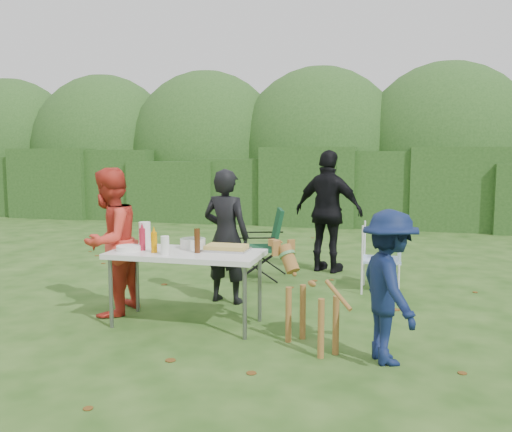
% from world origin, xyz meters
% --- Properties ---
extents(ground, '(80.00, 80.00, 0.00)m').
position_xyz_m(ground, '(0.00, 0.00, 0.00)').
color(ground, '#1E4211').
extents(hedge_row, '(22.00, 1.40, 1.70)m').
position_xyz_m(hedge_row, '(0.00, 8.00, 0.85)').
color(hedge_row, '#23471C').
rests_on(hedge_row, ground).
extents(shrub_backdrop, '(20.00, 2.60, 3.20)m').
position_xyz_m(shrub_backdrop, '(0.00, 9.60, 1.60)').
color(shrub_backdrop, '#3D6628').
rests_on(shrub_backdrop, ground).
extents(folding_table, '(1.50, 0.70, 0.74)m').
position_xyz_m(folding_table, '(0.01, 0.04, 0.69)').
color(folding_table, silver).
rests_on(folding_table, ground).
extents(person_cook, '(0.61, 0.46, 1.53)m').
position_xyz_m(person_cook, '(0.14, 0.93, 0.77)').
color(person_cook, black).
rests_on(person_cook, ground).
extents(person_red_jacket, '(0.63, 0.79, 1.56)m').
position_xyz_m(person_red_jacket, '(-0.90, 0.18, 0.78)').
color(person_red_jacket, red).
rests_on(person_red_jacket, ground).
extents(person_black_puffy, '(1.11, 0.73, 1.75)m').
position_xyz_m(person_black_puffy, '(1.08, 2.83, 0.88)').
color(person_black_puffy, black).
rests_on(person_black_puffy, ground).
extents(child, '(0.75, 0.93, 1.26)m').
position_xyz_m(child, '(1.97, -0.46, 0.63)').
color(child, '#0D1A3F').
rests_on(child, ground).
extents(dog, '(0.93, 0.90, 0.88)m').
position_xyz_m(dog, '(1.32, -0.31, 0.44)').
color(dog, '#94612E').
rests_on(dog, ground).
extents(camping_chair, '(0.76, 0.76, 0.97)m').
position_xyz_m(camping_chair, '(0.25, 2.12, 0.49)').
color(camping_chair, '#103C22').
rests_on(camping_chair, ground).
extents(lawn_chair, '(0.52, 0.52, 0.87)m').
position_xyz_m(lawn_chair, '(1.85, 1.88, 0.43)').
color(lawn_chair, '#60A0E8').
rests_on(lawn_chair, ground).
extents(food_tray, '(0.45, 0.30, 0.02)m').
position_xyz_m(food_tray, '(0.38, 0.19, 0.75)').
color(food_tray, '#B7B7BA').
rests_on(food_tray, folding_table).
extents(focaccia_bread, '(0.40, 0.26, 0.04)m').
position_xyz_m(focaccia_bread, '(0.38, 0.19, 0.78)').
color(focaccia_bread, tan).
rests_on(focaccia_bread, food_tray).
extents(mustard_bottle, '(0.06, 0.06, 0.20)m').
position_xyz_m(mustard_bottle, '(-0.27, -0.09, 0.84)').
color(mustard_bottle, orange).
rests_on(mustard_bottle, folding_table).
extents(ketchup_bottle, '(0.06, 0.06, 0.22)m').
position_xyz_m(ketchup_bottle, '(-0.44, -0.00, 0.85)').
color(ketchup_bottle, '#A61931').
rests_on(ketchup_bottle, folding_table).
extents(beer_bottle, '(0.06, 0.06, 0.24)m').
position_xyz_m(beer_bottle, '(0.14, -0.00, 0.86)').
color(beer_bottle, '#47230F').
rests_on(beer_bottle, folding_table).
extents(paper_towel_roll, '(0.12, 0.12, 0.26)m').
position_xyz_m(paper_towel_roll, '(-0.50, 0.18, 0.87)').
color(paper_towel_roll, white).
rests_on(paper_towel_roll, folding_table).
extents(cup_stack, '(0.08, 0.08, 0.18)m').
position_xyz_m(cup_stack, '(-0.12, -0.17, 0.83)').
color(cup_stack, white).
rests_on(cup_stack, folding_table).
extents(pasta_bowl, '(0.26, 0.26, 0.10)m').
position_xyz_m(pasta_bowl, '(0.01, 0.23, 0.79)').
color(pasta_bowl, silver).
rests_on(pasta_bowl, folding_table).
extents(plate_stack, '(0.24, 0.24, 0.05)m').
position_xyz_m(plate_stack, '(-0.56, -0.06, 0.77)').
color(plate_stack, white).
rests_on(plate_stack, folding_table).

